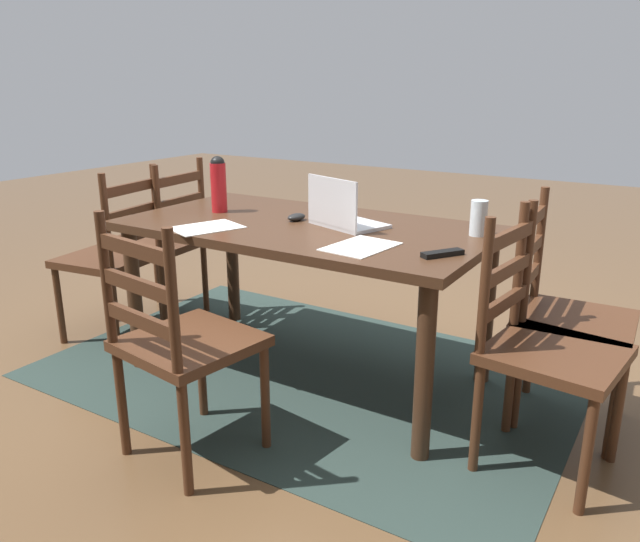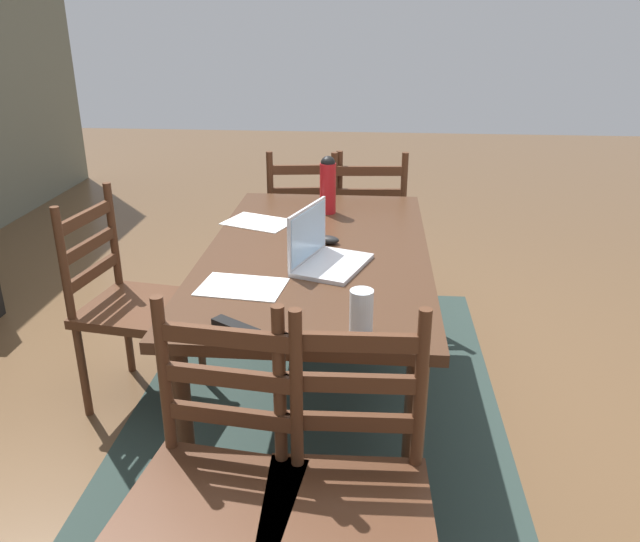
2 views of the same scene
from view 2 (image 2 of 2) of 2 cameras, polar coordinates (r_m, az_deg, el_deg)
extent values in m
plane|color=brown|center=(2.96, -0.23, -11.75)|extent=(14.00, 14.00, 0.00)
cube|color=#283833|center=(2.96, -0.23, -11.70)|extent=(2.48, 1.62, 0.01)
cube|color=#422819|center=(2.63, -0.25, 1.53)|extent=(1.67, 0.90, 0.04)
cylinder|color=#422819|center=(2.14, 8.23, -15.51)|extent=(0.07, 0.07, 0.71)
cylinder|color=#422819|center=(3.46, 7.03, -0.06)|extent=(0.07, 0.07, 0.71)
cylinder|color=#422819|center=(2.22, -12.00, -14.33)|extent=(0.07, 0.07, 0.71)
cylinder|color=#422819|center=(3.51, -5.20, 0.34)|extent=(0.07, 0.07, 0.71)
cube|color=#4C2B19|center=(2.91, -15.81, -3.19)|extent=(0.50, 0.50, 0.04)
cylinder|color=#4C2B19|center=(3.08, -10.57, -6.08)|extent=(0.04, 0.04, 0.43)
cylinder|color=#4C2B19|center=(2.79, -13.69, -9.63)|extent=(0.04, 0.04, 0.43)
cylinder|color=#4C2B19|center=(3.24, -16.76, -5.18)|extent=(0.04, 0.04, 0.43)
cylinder|color=#4C2B19|center=(2.97, -20.33, -8.39)|extent=(0.04, 0.04, 0.43)
cylinder|color=#4C2B19|center=(3.07, -17.91, 2.93)|extent=(0.04, 0.04, 0.50)
cylinder|color=#4C2B19|center=(2.77, -21.83, 0.36)|extent=(0.04, 0.04, 0.50)
cube|color=#4C2B19|center=(2.95, -19.52, -0.11)|extent=(0.36, 0.08, 0.05)
cube|color=#4C2B19|center=(2.91, -19.83, 2.17)|extent=(0.36, 0.08, 0.05)
cube|color=#4C2B19|center=(2.87, -20.15, 4.52)|extent=(0.36, 0.08, 0.05)
cube|color=#4C2B19|center=(1.76, 2.44, -21.03)|extent=(0.45, 0.45, 0.04)
cylinder|color=#4C2B19|center=(2.07, 8.07, -22.18)|extent=(0.04, 0.04, 0.43)
cylinder|color=#4C2B19|center=(2.07, -3.29, -21.97)|extent=(0.04, 0.04, 0.43)
cylinder|color=#4C2B19|center=(1.78, 8.89, -10.67)|extent=(0.04, 0.04, 0.50)
cylinder|color=#4C2B19|center=(1.77, -3.61, -10.43)|extent=(0.04, 0.04, 0.50)
cube|color=#4C2B19|center=(1.82, 2.59, -13.26)|extent=(0.04, 0.36, 0.05)
cube|color=#4C2B19|center=(1.75, 2.66, -9.92)|extent=(0.04, 0.36, 0.05)
cube|color=#4C2B19|center=(1.69, 2.73, -6.33)|extent=(0.04, 0.36, 0.05)
cube|color=#4C2B19|center=(3.81, 4.04, 3.70)|extent=(0.47, 0.47, 0.04)
cylinder|color=#4C2B19|center=(4.06, 1.11, 1.42)|extent=(0.04, 0.04, 0.43)
cylinder|color=#4C2B19|center=(4.08, 6.45, 1.41)|extent=(0.04, 0.04, 0.43)
cylinder|color=#4C2B19|center=(3.71, 1.20, -0.67)|extent=(0.04, 0.04, 0.43)
cylinder|color=#4C2B19|center=(3.73, 7.04, -0.67)|extent=(0.04, 0.04, 0.43)
cylinder|color=#4C2B19|center=(3.54, 1.26, 6.53)|extent=(0.04, 0.04, 0.50)
cylinder|color=#4C2B19|center=(3.57, 7.42, 6.47)|extent=(0.04, 0.04, 0.50)
cube|color=#4C2B19|center=(3.57, 4.31, 4.97)|extent=(0.05, 0.36, 0.05)
cube|color=#4C2B19|center=(3.54, 4.36, 6.90)|extent=(0.05, 0.36, 0.05)
cube|color=#4C2B19|center=(3.51, 4.42, 8.87)|extent=(0.05, 0.36, 0.05)
cube|color=#4C2B19|center=(3.83, -1.39, 3.86)|extent=(0.49, 0.49, 0.04)
cylinder|color=#4C2B19|center=(4.09, -4.08, 1.52)|extent=(0.04, 0.04, 0.43)
cylinder|color=#4C2B19|center=(4.10, 1.24, 1.61)|extent=(0.04, 0.04, 0.43)
cylinder|color=#4C2B19|center=(3.74, -4.20, -0.53)|extent=(0.04, 0.04, 0.43)
cylinder|color=#4C2B19|center=(3.74, 1.62, -0.43)|extent=(0.04, 0.04, 0.43)
cylinder|color=#4C2B19|center=(3.57, -4.42, 6.61)|extent=(0.04, 0.04, 0.50)
cylinder|color=#4C2B19|center=(3.58, 1.71, 6.70)|extent=(0.04, 0.04, 0.50)
cube|color=#4C2B19|center=(3.59, -1.34, 5.12)|extent=(0.07, 0.36, 0.05)
cube|color=#4C2B19|center=(3.56, -1.36, 7.05)|extent=(0.07, 0.36, 0.05)
cube|color=#4C2B19|center=(3.53, -1.37, 9.01)|extent=(0.07, 0.36, 0.05)
cube|color=#4C2B19|center=(1.81, -9.87, -20.09)|extent=(0.49, 0.49, 0.04)
cylinder|color=#4C2B19|center=(2.05, -1.98, -22.42)|extent=(0.04, 0.04, 0.43)
cylinder|color=#4C2B19|center=(2.15, -12.54, -20.48)|extent=(0.04, 0.04, 0.43)
cylinder|color=#4C2B19|center=(1.75, -2.12, -10.84)|extent=(0.04, 0.04, 0.50)
cylinder|color=#4C2B19|center=(1.87, -13.65, -9.23)|extent=(0.04, 0.04, 0.50)
cube|color=#4C2B19|center=(1.86, -7.91, -12.67)|extent=(0.07, 0.36, 0.05)
cube|color=#4C2B19|center=(1.79, -8.13, -9.38)|extent=(0.07, 0.36, 0.05)
cube|color=#4C2B19|center=(1.73, -8.35, -5.85)|extent=(0.07, 0.36, 0.05)
cube|color=silver|center=(2.44, 1.14, 0.54)|extent=(0.37, 0.31, 0.02)
cube|color=silver|center=(2.44, -1.14, 3.38)|extent=(0.31, 0.11, 0.21)
cube|color=#A5CCEA|center=(2.44, -1.01, 3.36)|extent=(0.28, 0.10, 0.19)
cylinder|color=red|center=(3.07, 0.70, 7.36)|extent=(0.08, 0.08, 0.24)
sphere|color=black|center=(3.04, 0.71, 9.56)|extent=(0.07, 0.07, 0.07)
cylinder|color=silver|center=(1.90, 3.69, -3.80)|extent=(0.07, 0.07, 0.15)
ellipsoid|color=black|center=(2.68, 0.66, 2.81)|extent=(0.08, 0.11, 0.03)
cube|color=black|center=(1.98, -7.53, -4.95)|extent=(0.13, 0.17, 0.02)
cube|color=white|center=(2.28, -6.96, -1.41)|extent=(0.24, 0.32, 0.00)
cube|color=white|center=(2.97, -5.50, 4.33)|extent=(0.30, 0.35, 0.00)
camera|label=1|loc=(2.72, -64.38, 3.67)|focal=34.75mm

